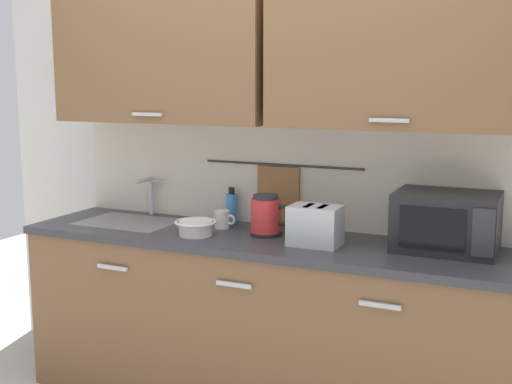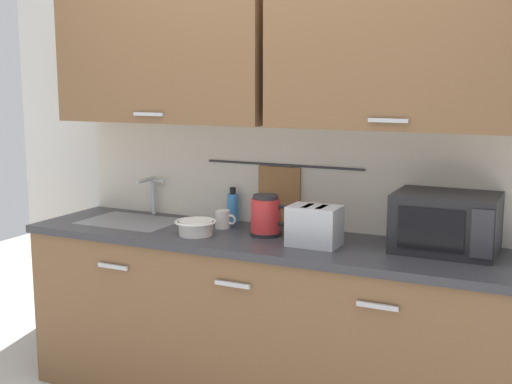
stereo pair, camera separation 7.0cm
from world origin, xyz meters
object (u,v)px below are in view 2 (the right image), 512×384
Objects in this scene: microwave at (446,223)px; mug_near_sink at (223,219)px; dish_soap_bottle at (233,207)px; toaster at (314,226)px; electric_kettle at (266,216)px; mixing_bowl at (196,226)px.

mug_near_sink is at bearing -179.22° from microwave.
toaster is at bearing -26.12° from dish_soap_bottle.
electric_kettle is 0.29m from mug_near_sink.
dish_soap_bottle is (-0.30, 0.20, -0.01)m from electric_kettle.
electric_kettle is 0.30m from toaster.
electric_kettle is 0.36m from dish_soap_bottle.
toaster is (0.29, -0.09, -0.01)m from electric_kettle.
microwave reaches higher than mug_near_sink.
electric_kettle reaches higher than toaster.
dish_soap_bottle reaches higher than toaster.
toaster reaches higher than mug_near_sink.
microwave is 0.60m from toaster.
mug_near_sink is at bearing 77.21° from mixing_bowl.
toaster is (0.62, 0.06, 0.05)m from mixing_bowl.
microwave is 1.18m from dish_soap_bottle.
dish_soap_bottle is 0.77× the size of toaster.
toaster is (-0.58, -0.16, -0.04)m from microwave.
mixing_bowl is at bearing -169.60° from microwave.
toaster is at bearing -164.82° from microwave.
toaster is at bearing 5.77° from mixing_bowl.
mug_near_sink is 0.21m from mixing_bowl.
electric_kettle is 1.06× the size of mixing_bowl.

